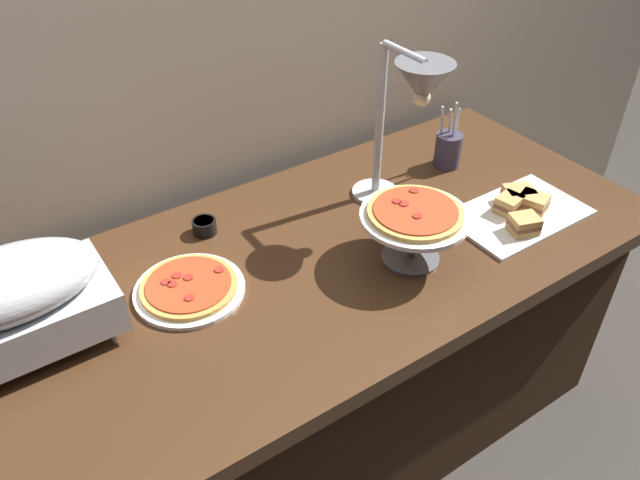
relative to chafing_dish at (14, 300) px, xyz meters
name	(u,v)px	position (x,y,z in m)	size (l,w,h in m)	color
ground_plane	(322,428)	(0.72, -0.10, -0.90)	(8.00, 8.00, 0.00)	#38332D
back_wall	(220,35)	(0.72, 0.40, 0.30)	(4.40, 0.04, 2.40)	tan
buffet_table	(322,350)	(0.72, -0.10, -0.51)	(1.90, 0.84, 0.76)	#422816
chafing_dish	(14,300)	(0.00, 0.00, 0.00)	(0.39, 0.24, 0.24)	#B7BABF
heat_lamp	(414,97)	(1.01, -0.07, 0.23)	(0.15, 0.30, 0.47)	#B7BABF
pizza_plate_front	(189,288)	(0.37, -0.03, -0.13)	(0.27, 0.27, 0.03)	white
pizza_plate_center	(415,219)	(0.90, -0.24, -0.01)	(0.28, 0.28, 0.16)	#595B60
sandwich_platter	(520,210)	(1.28, -0.27, -0.12)	(0.39, 0.24, 0.06)	white
sauce_cup_near	(204,226)	(0.50, 0.16, -0.12)	(0.07, 0.07, 0.04)	black
utensil_holder	(448,149)	(1.31, 0.06, -0.08)	(0.08, 0.08, 0.23)	#383347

